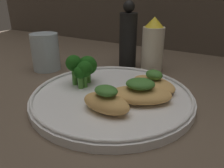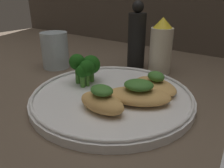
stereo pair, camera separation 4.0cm
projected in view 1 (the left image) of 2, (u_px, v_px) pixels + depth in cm
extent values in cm
cube|color=brown|center=(112.00, 103.00, 41.82)|extent=(180.00, 180.00, 1.00)
cylinder|color=white|center=(112.00, 97.00, 41.35)|extent=(30.23, 30.23, 1.40)
torus|color=white|center=(112.00, 92.00, 40.96)|extent=(29.63, 29.63, 0.60)
ellipsoid|color=tan|center=(106.00, 103.00, 34.61)|extent=(8.57, 5.07, 2.86)
ellipsoid|color=#3D752D|center=(106.00, 91.00, 33.76)|extent=(4.06, 3.33, 1.50)
ellipsoid|color=tan|center=(140.00, 94.00, 38.04)|extent=(12.73, 10.56, 2.42)
ellipsoid|color=#3D752D|center=(141.00, 84.00, 37.23)|extent=(6.27, 5.83, 1.71)
ellipsoid|color=tan|center=(153.00, 84.00, 42.79)|extent=(11.33, 9.46, 2.05)
ellipsoid|color=#3D752D|center=(154.00, 75.00, 42.03)|extent=(4.41, 4.05, 1.83)
cylinder|color=#4C8E38|center=(85.00, 81.00, 43.54)|extent=(0.78, 0.78, 2.70)
sphere|color=#195114|center=(85.00, 69.00, 42.58)|extent=(3.16, 3.16, 3.16)
cylinder|color=#4C8E38|center=(88.00, 77.00, 45.90)|extent=(1.09, 1.09, 2.37)
sphere|color=#195114|center=(88.00, 65.00, 44.90)|extent=(3.92, 3.92, 3.92)
cylinder|color=#4C8E38|center=(75.00, 76.00, 44.79)|extent=(1.09, 1.09, 3.43)
sphere|color=#195114|center=(74.00, 63.00, 43.66)|extent=(3.28, 3.28, 3.28)
cylinder|color=#4C8E38|center=(81.00, 82.00, 43.06)|extent=(1.06, 1.06, 2.44)
sphere|color=#195114|center=(80.00, 72.00, 42.23)|extent=(2.55, 2.55, 2.55)
cylinder|color=beige|center=(152.00, 50.00, 55.17)|extent=(5.43, 5.43, 11.18)
cone|color=yellow|center=(154.00, 22.00, 52.50)|extent=(4.62, 4.62, 2.46)
cylinder|color=black|center=(128.00, 41.00, 57.89)|extent=(4.57, 4.57, 14.20)
sphere|color=black|center=(129.00, 6.00, 54.53)|extent=(2.97, 2.97, 2.97)
cylinder|color=silver|center=(46.00, 52.00, 56.45)|extent=(7.01, 7.01, 9.44)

